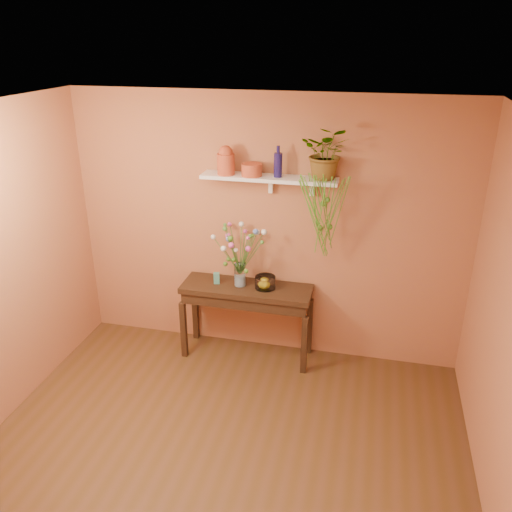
# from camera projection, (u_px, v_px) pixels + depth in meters

# --- Properties ---
(room) EXTENTS (4.04, 4.04, 2.70)m
(room) POSITION_uv_depth(u_px,v_px,m) (203.00, 332.00, 3.48)
(room) COLOR #51301C
(room) RESTS_ON ground
(sideboard) EXTENTS (1.33, 0.43, 0.81)m
(sideboard) POSITION_uv_depth(u_px,v_px,m) (247.00, 297.00, 5.35)
(sideboard) COLOR #351F11
(sideboard) RESTS_ON ground
(wall_shelf) EXTENTS (1.30, 0.24, 0.19)m
(wall_shelf) POSITION_uv_depth(u_px,v_px,m) (270.00, 179.00, 4.92)
(wall_shelf) COLOR white
(wall_shelf) RESTS_ON room
(terracotta_jug) EXTENTS (0.17, 0.17, 0.28)m
(terracotta_jug) POSITION_uv_depth(u_px,v_px,m) (226.00, 161.00, 4.92)
(terracotta_jug) COLOR #B24220
(terracotta_jug) RESTS_ON wall_shelf
(terracotta_pot) EXTENTS (0.23, 0.23, 0.12)m
(terracotta_pot) POSITION_uv_depth(u_px,v_px,m) (252.00, 170.00, 4.90)
(terracotta_pot) COLOR #B24220
(terracotta_pot) RESTS_ON wall_shelf
(blue_bottle) EXTENTS (0.08, 0.08, 0.29)m
(blue_bottle) POSITION_uv_depth(u_px,v_px,m) (278.00, 164.00, 4.84)
(blue_bottle) COLOR #191348
(blue_bottle) RESTS_ON wall_shelf
(spider_plant) EXTENTS (0.46, 0.41, 0.48)m
(spider_plant) POSITION_uv_depth(u_px,v_px,m) (327.00, 153.00, 4.73)
(spider_plant) COLOR #427120
(spider_plant) RESTS_ON wall_shelf
(plant_fronds) EXTENTS (0.45, 0.37, 0.83)m
(plant_fronds) POSITION_uv_depth(u_px,v_px,m) (323.00, 212.00, 4.79)
(plant_fronds) COLOR #427120
(plant_fronds) RESTS_ON wall_shelf
(glass_vase) EXTENTS (0.11, 0.11, 0.24)m
(glass_vase) POSITION_uv_depth(u_px,v_px,m) (240.00, 276.00, 5.29)
(glass_vase) COLOR white
(glass_vase) RESTS_ON sideboard
(bouquet) EXTENTS (0.57, 0.54, 0.54)m
(bouquet) POSITION_uv_depth(u_px,v_px,m) (239.00, 243.00, 5.15)
(bouquet) COLOR #386B28
(bouquet) RESTS_ON glass_vase
(glass_bowl) EXTENTS (0.21, 0.21, 0.12)m
(glass_bowl) POSITION_uv_depth(u_px,v_px,m) (265.00, 283.00, 5.26)
(glass_bowl) COLOR white
(glass_bowl) RESTS_ON sideboard
(lemon) EXTENTS (0.09, 0.09, 0.09)m
(lemon) POSITION_uv_depth(u_px,v_px,m) (264.00, 284.00, 5.26)
(lemon) COLOR yellow
(lemon) RESTS_ON glass_bowl
(carton) EXTENTS (0.07, 0.06, 0.12)m
(carton) POSITION_uv_depth(u_px,v_px,m) (217.00, 278.00, 5.35)
(carton) COLOR teal
(carton) RESTS_ON sideboard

